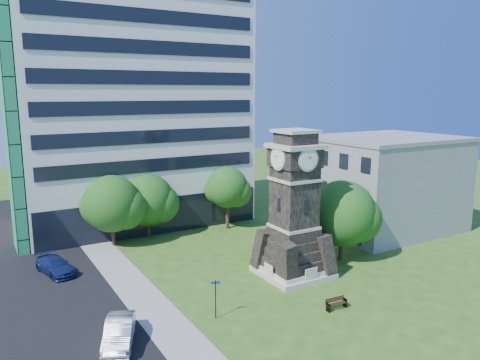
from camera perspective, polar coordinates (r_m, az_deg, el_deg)
ground at (r=37.50m, az=4.53°, el=-13.22°), size 160.00×160.00×0.00m
sidewalk at (r=37.76m, az=-12.32°, el=-13.22°), size 3.00×70.00×0.06m
street at (r=36.39m, az=-25.59°, el=-15.05°), size 14.00×80.00×0.02m
clock_tower at (r=38.95m, az=6.59°, el=-4.10°), size 5.40×5.40×12.22m
office_tall at (r=56.38m, az=-13.45°, el=9.42°), size 26.20×15.11×28.60m
office_low at (r=54.55m, az=17.14°, el=-0.33°), size 15.20×12.20×10.40m
car_street_mid at (r=30.81m, az=-14.53°, el=-17.54°), size 3.28×4.93×1.54m
car_street_north at (r=43.18m, az=-21.60°, el=-9.68°), size 3.12×5.14×1.39m
car_east_lot at (r=49.70m, az=16.13°, el=-6.64°), size 5.64×3.25×1.48m
park_bench at (r=34.92m, az=11.63°, el=-14.47°), size 1.67×0.45×0.86m
street_sign at (r=32.51m, az=-3.00°, el=-13.79°), size 0.66×0.07×2.74m
tree_nw at (r=47.98m, az=-15.27°, el=-2.99°), size 6.23×5.67×7.16m
tree_nc at (r=50.38m, az=-11.12°, el=-2.57°), size 6.13×5.57×6.75m
tree_ne at (r=52.14m, az=-1.51°, el=-1.09°), size 5.07×4.61×7.05m
tree_east at (r=43.47m, az=12.43°, el=-4.20°), size 6.63×6.03×7.39m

